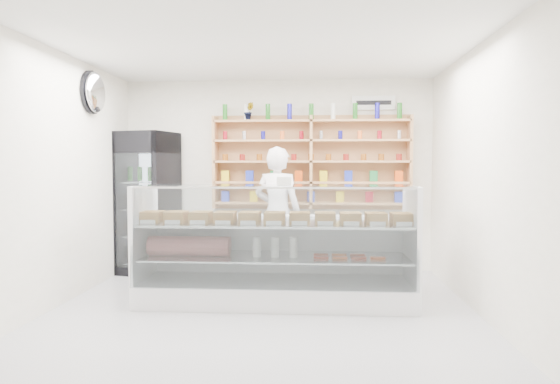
{
  "coord_description": "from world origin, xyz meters",
  "views": [
    {
      "loc": [
        0.55,
        -4.87,
        1.54
      ],
      "look_at": [
        0.15,
        0.9,
        1.23
      ],
      "focal_mm": 32.0,
      "sensor_mm": 36.0,
      "label": 1
    }
  ],
  "objects": [
    {
      "name": "wall_sign",
      "position": [
        1.4,
        2.47,
        2.45
      ],
      "size": [
        0.62,
        0.03,
        0.2
      ],
      "primitive_type": "cube",
      "color": "white",
      "rests_on": "back_wall"
    },
    {
      "name": "wall_shelving",
      "position": [
        0.5,
        2.34,
        1.59
      ],
      "size": [
        2.84,
        0.28,
        1.33
      ],
      "color": "tan",
      "rests_on": "back_wall"
    },
    {
      "name": "drinks_cooler",
      "position": [
        -1.85,
        2.14,
        1.01
      ],
      "size": [
        0.87,
        0.85,
        2.02
      ],
      "rotation": [
        0.0,
        0.0,
        -0.23
      ],
      "color": "black",
      "rests_on": "floor"
    },
    {
      "name": "room",
      "position": [
        0.0,
        0.0,
        1.4
      ],
      "size": [
        5.0,
        5.0,
        5.0
      ],
      "color": "#AEAEB3",
      "rests_on": "ground"
    },
    {
      "name": "potted_plant",
      "position": [
        -0.4,
        2.34,
        2.33
      ],
      "size": [
        0.17,
        0.16,
        0.26
      ],
      "primitive_type": "imported",
      "rotation": [
        0.0,
        0.0,
        0.33
      ],
      "color": "#1E6626",
      "rests_on": "wall_shelving"
    },
    {
      "name": "shop_worker",
      "position": [
        0.05,
        1.81,
        0.9
      ],
      "size": [
        0.75,
        0.61,
        1.8
      ],
      "primitive_type": "imported",
      "rotation": [
        0.0,
        0.0,
        2.84
      ],
      "color": "white",
      "rests_on": "floor"
    },
    {
      "name": "display_counter",
      "position": [
        0.12,
        0.66,
        0.36
      ],
      "size": [
        3.05,
        0.91,
        1.33
      ],
      "color": "white",
      "rests_on": "floor"
    },
    {
      "name": "security_mirror",
      "position": [
        -2.17,
        1.2,
        2.45
      ],
      "size": [
        0.15,
        0.5,
        0.5
      ],
      "primitive_type": "ellipsoid",
      "color": "silver",
      "rests_on": "left_wall"
    }
  ]
}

